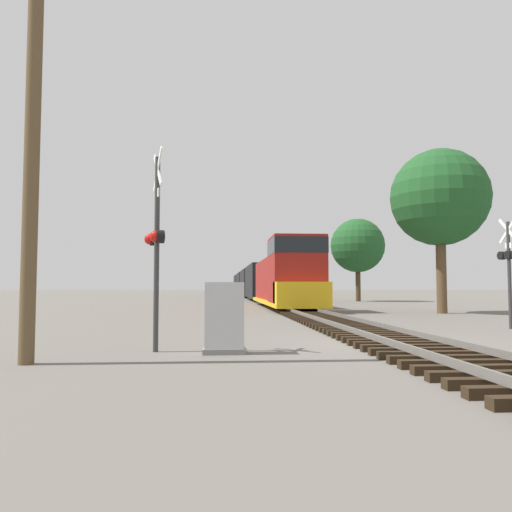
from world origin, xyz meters
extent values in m
plane|color=#666059|center=(0.00, 0.00, 0.00)|extent=(400.00, 400.00, 0.00)
cube|color=black|center=(0.00, -5.10, 0.08)|extent=(2.60, 0.22, 0.16)
cube|color=black|center=(0.00, -4.50, 0.08)|extent=(2.60, 0.22, 0.16)
cube|color=black|center=(0.00, -3.90, 0.08)|extent=(2.60, 0.22, 0.16)
cube|color=black|center=(0.00, -3.30, 0.08)|extent=(2.60, 0.22, 0.16)
cube|color=black|center=(0.00, -2.70, 0.08)|extent=(2.60, 0.22, 0.16)
cube|color=black|center=(0.00, -2.10, 0.08)|extent=(2.60, 0.22, 0.16)
cube|color=black|center=(0.00, -1.50, 0.08)|extent=(2.60, 0.22, 0.16)
cube|color=black|center=(0.00, -0.90, 0.08)|extent=(2.60, 0.22, 0.16)
cube|color=black|center=(0.00, -0.30, 0.08)|extent=(2.60, 0.22, 0.16)
cube|color=black|center=(0.00, 0.30, 0.08)|extent=(2.60, 0.22, 0.16)
cube|color=black|center=(0.00, 0.90, 0.08)|extent=(2.60, 0.22, 0.16)
cube|color=black|center=(0.00, 1.50, 0.08)|extent=(2.60, 0.22, 0.16)
cube|color=black|center=(0.00, 2.10, 0.08)|extent=(2.60, 0.22, 0.16)
cube|color=black|center=(0.00, 2.70, 0.08)|extent=(2.60, 0.22, 0.16)
cube|color=black|center=(0.00, 3.30, 0.08)|extent=(2.60, 0.22, 0.16)
cube|color=black|center=(0.00, 3.90, 0.08)|extent=(2.60, 0.22, 0.16)
cube|color=black|center=(0.00, 4.50, 0.08)|extent=(2.60, 0.22, 0.16)
cube|color=black|center=(0.00, 5.10, 0.08)|extent=(2.60, 0.22, 0.16)
cube|color=black|center=(0.00, 5.70, 0.08)|extent=(2.60, 0.22, 0.16)
cube|color=black|center=(0.00, 6.30, 0.08)|extent=(2.60, 0.22, 0.16)
cube|color=black|center=(0.00, 6.90, 0.08)|extent=(2.60, 0.22, 0.16)
cube|color=black|center=(0.00, 7.50, 0.08)|extent=(2.60, 0.22, 0.16)
cube|color=black|center=(0.00, 8.10, 0.08)|extent=(2.60, 0.22, 0.16)
cube|color=black|center=(0.00, 8.70, 0.08)|extent=(2.60, 0.22, 0.16)
cube|color=black|center=(0.00, 9.30, 0.08)|extent=(2.60, 0.22, 0.16)
cube|color=black|center=(0.00, 9.90, 0.08)|extent=(2.60, 0.22, 0.16)
cube|color=black|center=(0.00, 10.50, 0.08)|extent=(2.60, 0.22, 0.16)
cube|color=black|center=(0.00, 11.10, 0.08)|extent=(2.60, 0.22, 0.16)
cube|color=black|center=(0.00, 11.70, 0.08)|extent=(2.60, 0.22, 0.16)
cube|color=black|center=(0.00, 12.30, 0.08)|extent=(2.60, 0.22, 0.16)
cube|color=black|center=(0.00, 12.90, 0.08)|extent=(2.60, 0.22, 0.16)
cube|color=black|center=(0.00, 13.50, 0.08)|extent=(2.60, 0.22, 0.16)
cube|color=black|center=(0.00, 14.10, 0.08)|extent=(2.60, 0.22, 0.16)
cube|color=black|center=(0.00, 14.70, 0.08)|extent=(2.60, 0.22, 0.16)
cube|color=black|center=(0.00, 15.30, 0.08)|extent=(2.60, 0.22, 0.16)
cube|color=black|center=(0.00, 15.90, 0.08)|extent=(2.60, 0.22, 0.16)
cube|color=black|center=(0.00, 16.50, 0.08)|extent=(2.60, 0.22, 0.16)
cube|color=black|center=(0.00, 17.10, 0.08)|extent=(2.60, 0.22, 0.16)
cube|color=black|center=(0.00, 17.70, 0.08)|extent=(2.60, 0.22, 0.16)
cube|color=black|center=(0.00, 18.30, 0.08)|extent=(2.60, 0.22, 0.16)
cube|color=black|center=(0.00, 18.90, 0.08)|extent=(2.60, 0.22, 0.16)
cube|color=black|center=(0.00, 19.50, 0.08)|extent=(2.60, 0.22, 0.16)
cube|color=slate|center=(-0.72, 0.00, 0.23)|extent=(0.07, 160.00, 0.15)
cube|color=slate|center=(0.72, 0.00, 0.23)|extent=(0.07, 160.00, 0.15)
cube|color=maroon|center=(0.00, 25.41, 1.91)|extent=(2.54, 12.85, 3.20)
cube|color=maroon|center=(0.00, 16.41, 2.36)|extent=(2.99, 4.04, 4.10)
cube|color=black|center=(0.00, 16.41, 3.81)|extent=(3.02, 4.08, 0.90)
cube|color=gold|center=(0.00, 14.40, 1.03)|extent=(2.99, 1.84, 1.44)
cube|color=gold|center=(0.00, 22.65, 0.43)|extent=(3.05, 17.98, 0.24)
cube|color=black|center=(0.00, 16.69, 0.50)|extent=(1.58, 2.20, 1.00)
cube|color=black|center=(0.00, 28.62, 0.50)|extent=(1.58, 2.20, 1.00)
cube|color=black|center=(0.00, 40.64, 2.04)|extent=(2.84, 13.73, 3.46)
cube|color=black|center=(0.00, 36.18, 0.45)|extent=(1.58, 2.20, 0.90)
cube|color=black|center=(0.00, 45.10, 0.45)|extent=(1.58, 2.20, 0.90)
cube|color=black|center=(0.00, 56.32, 2.04)|extent=(2.84, 13.73, 3.46)
cube|color=black|center=(0.00, 51.86, 0.45)|extent=(1.58, 2.20, 0.90)
cube|color=black|center=(0.00, 60.78, 0.45)|extent=(1.58, 2.20, 0.90)
cube|color=black|center=(0.00, 72.00, 2.04)|extent=(2.84, 13.73, 3.46)
cube|color=black|center=(0.00, 67.53, 0.45)|extent=(1.58, 2.20, 0.90)
cube|color=black|center=(0.00, 76.46, 0.45)|extent=(1.58, 2.20, 0.90)
cube|color=black|center=(0.00, 87.68, 2.04)|extent=(2.84, 13.73, 3.46)
cube|color=black|center=(0.00, 83.21, 0.45)|extent=(1.58, 2.20, 0.90)
cube|color=black|center=(0.00, 92.14, 0.45)|extent=(1.58, 2.20, 0.90)
cylinder|color=#333333|center=(-5.97, -1.17, 2.25)|extent=(0.12, 0.12, 4.49)
cube|color=white|center=(-5.97, -1.17, 4.19)|extent=(0.31, 0.89, 0.93)
cube|color=white|center=(-5.97, -1.17, 4.19)|extent=(0.31, 0.89, 0.93)
cube|color=black|center=(-5.97, -1.17, 2.60)|extent=(0.32, 0.84, 0.06)
cylinder|color=black|center=(-6.08, -0.83, 2.60)|extent=(0.26, 0.34, 0.30)
sphere|color=red|center=(-6.17, -0.86, 2.60)|extent=(0.26, 0.26, 0.26)
cylinder|color=black|center=(-5.87, -1.50, 2.60)|extent=(0.26, 0.34, 0.30)
sphere|color=red|center=(-5.96, -1.53, 2.60)|extent=(0.26, 0.26, 0.26)
cube|color=white|center=(-5.97, -1.17, 3.64)|extent=(0.13, 0.31, 0.20)
cylinder|color=#333333|center=(5.69, 4.15, 1.89)|extent=(0.12, 0.12, 3.79)
cube|color=white|center=(5.69, 4.15, 3.49)|extent=(0.17, 0.92, 0.93)
cube|color=white|center=(5.69, 4.15, 3.49)|extent=(0.17, 0.92, 0.93)
cube|color=black|center=(5.69, 4.15, 2.60)|extent=(0.19, 0.86, 0.06)
cylinder|color=black|center=(5.69, 4.15, 2.60)|extent=(0.22, 0.32, 0.30)
sphere|color=red|center=(5.79, 4.16, 2.60)|extent=(0.26, 0.26, 0.26)
cylinder|color=black|center=(5.64, 4.49, 2.60)|extent=(0.22, 0.32, 0.30)
sphere|color=red|center=(5.74, 4.51, 2.60)|extent=(0.26, 0.26, 0.26)
cube|color=white|center=(5.69, 4.15, 2.94)|extent=(0.08, 0.32, 0.20)
cube|color=slate|center=(-4.41, -1.58, 0.06)|extent=(0.95, 0.56, 0.12)
cube|color=#BCBCBF|center=(-4.41, -1.58, 0.85)|extent=(0.86, 0.51, 1.46)
cylinder|color=brown|center=(-8.20, -2.83, 4.39)|extent=(0.29, 0.29, 8.78)
cylinder|color=brown|center=(7.84, 14.23, 2.44)|extent=(0.55, 0.55, 4.87)
sphere|color=#1E5123|center=(7.84, 14.23, 6.51)|extent=(5.45, 5.45, 5.45)
cylinder|color=#473521|center=(9.54, 36.99, 2.02)|extent=(0.50, 0.50, 4.04)
sphere|color=#1E5123|center=(9.54, 36.99, 5.68)|extent=(5.48, 5.48, 5.48)
camera|label=1|loc=(-4.53, -12.74, 1.48)|focal=35.00mm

